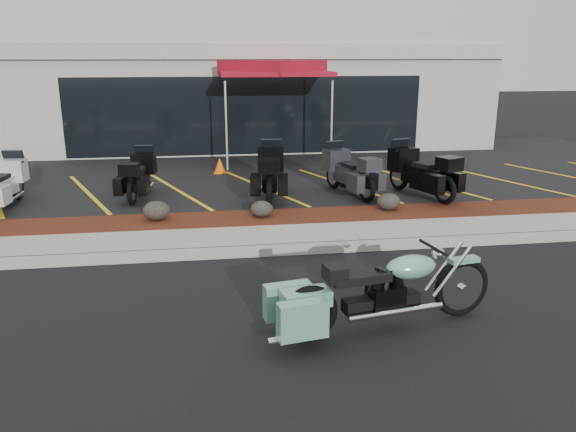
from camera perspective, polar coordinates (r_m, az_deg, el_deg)
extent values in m
plane|color=black|center=(9.42, 0.95, -5.63)|extent=(90.00, 90.00, 0.00)
cube|color=gray|center=(10.22, 0.14, -3.40)|extent=(24.00, 0.25, 0.15)
cube|color=gray|center=(10.88, -0.41, -2.19)|extent=(24.00, 1.20, 0.15)
cube|color=black|center=(12.01, -1.20, -0.40)|extent=(24.00, 1.20, 0.16)
cube|color=black|center=(17.23, -3.45, 4.61)|extent=(26.00, 9.60, 0.15)
cube|color=gray|center=(23.23, -4.93, 12.32)|extent=(18.00, 8.00, 4.00)
cube|color=black|center=(19.31, -4.14, 10.11)|extent=(12.00, 0.06, 2.60)
cube|color=gray|center=(19.18, -4.26, 16.35)|extent=(18.00, 0.30, 0.50)
ellipsoid|color=black|center=(12.01, -13.23, 0.54)|extent=(0.56, 0.47, 0.40)
ellipsoid|color=black|center=(11.94, -2.70, 0.73)|extent=(0.48, 0.40, 0.34)
ellipsoid|color=black|center=(12.67, 10.17, 1.46)|extent=(0.52, 0.43, 0.37)
cone|color=#E75E07|center=(16.59, -6.95, 5.12)|extent=(0.41, 0.41, 0.44)
cylinder|color=silver|center=(17.31, -7.57, 9.19)|extent=(0.06, 0.06, 2.61)
cylinder|color=silver|center=(16.81, 3.13, 9.10)|extent=(0.06, 0.06, 2.61)
cylinder|color=silver|center=(20.39, -5.35, 10.27)|extent=(0.06, 0.06, 2.61)
cylinder|color=silver|center=(19.97, 3.76, 10.18)|extent=(0.06, 0.06, 2.61)
cube|color=maroon|center=(18.45, -1.54, 14.33)|extent=(4.18, 4.18, 0.14)
cube|color=maroon|center=(18.44, -1.55, 14.93)|extent=(3.41, 3.41, 0.40)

